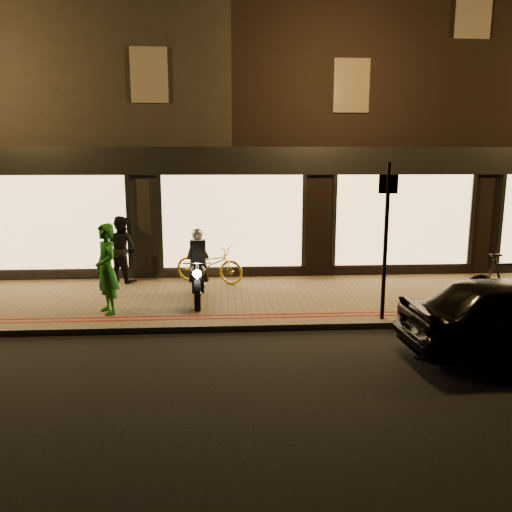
{
  "coord_description": "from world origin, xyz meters",
  "views": [
    {
      "loc": [
        -0.21,
        -8.9,
        3.13
      ],
      "look_at": [
        0.47,
        1.79,
        1.1
      ],
      "focal_mm": 35.0,
      "sensor_mm": 36.0,
      "label": 1
    }
  ],
  "objects_px": {
    "sign_post": "(386,233)",
    "person_green": "(107,269)",
    "bicycle_gold": "(209,264)",
    "motorcycle": "(198,273)"
  },
  "relations": [
    {
      "from": "sign_post",
      "to": "person_green",
      "type": "bearing_deg",
      "value": 172.45
    },
    {
      "from": "bicycle_gold",
      "to": "motorcycle",
      "type": "bearing_deg",
      "value": -161.66
    },
    {
      "from": "motorcycle",
      "to": "sign_post",
      "type": "relative_size",
      "value": 0.65
    },
    {
      "from": "motorcycle",
      "to": "person_green",
      "type": "relative_size",
      "value": 1.07
    },
    {
      "from": "sign_post",
      "to": "bicycle_gold",
      "type": "xyz_separation_m",
      "value": [
        -3.44,
        3.18,
        -1.2
      ]
    },
    {
      "from": "sign_post",
      "to": "bicycle_gold",
      "type": "height_order",
      "value": "sign_post"
    },
    {
      "from": "bicycle_gold",
      "to": "person_green",
      "type": "distance_m",
      "value": 3.18
    },
    {
      "from": "sign_post",
      "to": "person_green",
      "type": "xyz_separation_m",
      "value": [
        -5.4,
        0.72,
        -0.77
      ]
    },
    {
      "from": "sign_post",
      "to": "bicycle_gold",
      "type": "bearing_deg",
      "value": 137.24
    },
    {
      "from": "motorcycle",
      "to": "bicycle_gold",
      "type": "height_order",
      "value": "motorcycle"
    }
  ]
}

